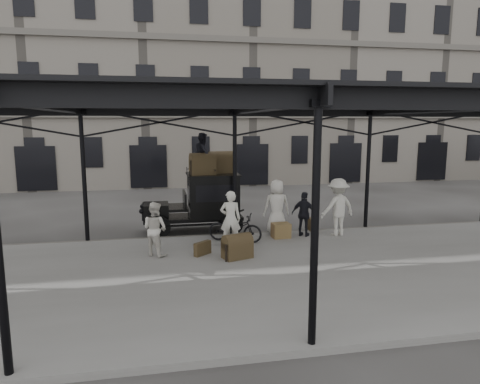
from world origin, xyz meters
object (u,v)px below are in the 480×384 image
at_px(porter_left, 230,219).
at_px(steamer_trunk_roof_near, 202,166).
at_px(taxi, 204,200).
at_px(bicycle, 235,228).
at_px(steamer_trunk_platform, 237,248).
at_px(porter_official, 304,214).

xyz_separation_m(porter_left, steamer_trunk_roof_near, (-0.62, 2.40, 1.46)).
relative_size(taxi, steamer_trunk_roof_near, 4.08).
xyz_separation_m(bicycle, steamer_trunk_platform, (-0.24, -1.71, -0.18)).
distance_m(porter_left, bicycle, 0.72).
height_order(taxi, porter_official, taxi).
bearing_deg(porter_official, steamer_trunk_platform, 74.04).
height_order(taxi, steamer_trunk_roof_near, steamer_trunk_roof_near).
relative_size(taxi, porter_left, 2.03).
distance_m(porter_left, porter_official, 2.82).
bearing_deg(steamer_trunk_platform, porter_left, 71.75).
distance_m(steamer_trunk_roof_near, steamer_trunk_platform, 4.18).
xyz_separation_m(porter_official, bicycle, (-2.47, -0.24, -0.30)).
distance_m(taxi, porter_official, 3.76).
xyz_separation_m(taxi, porter_left, (0.54, -2.65, -0.16)).
bearing_deg(bicycle, porter_left, -178.15).
distance_m(porter_official, steamer_trunk_roof_near, 4.03).
distance_m(taxi, steamer_trunk_roof_near, 1.33).
bearing_deg(porter_left, bicycle, -106.49).
xyz_separation_m(bicycle, steamer_trunk_roof_near, (-0.86, 1.87, 1.88)).
xyz_separation_m(steamer_trunk_roof_near, steamer_trunk_platform, (0.62, -3.58, -2.06)).
height_order(porter_official, bicycle, porter_official).
xyz_separation_m(porter_left, steamer_trunk_platform, (-0.00, -1.18, -0.60)).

